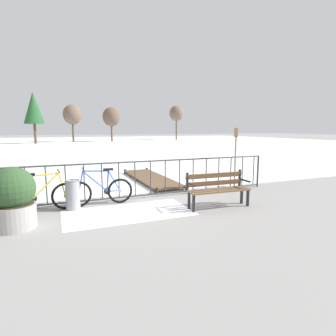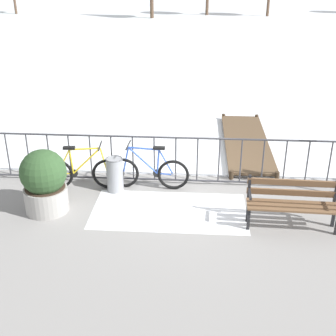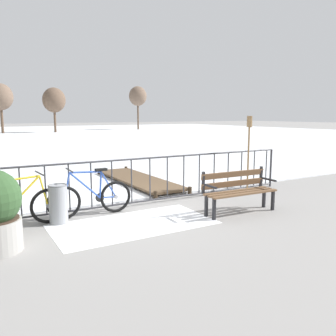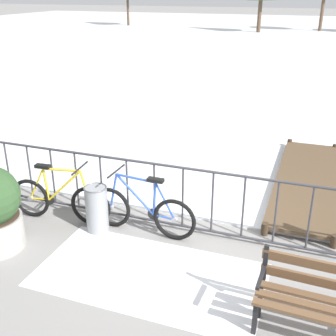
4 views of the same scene
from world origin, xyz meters
name	(u,v)px [view 4 (image 4 of 4)]	position (x,y,z in m)	size (l,w,h in m)	color
ground_plane	(196,233)	(0.00, 0.00, 0.00)	(160.00, 160.00, 0.00)	gray
frozen_pond	(306,38)	(0.00, 28.40, 0.01)	(80.00, 56.00, 0.03)	white
snow_patch	(150,275)	(-0.28, -1.20, 0.00)	(2.95, 1.54, 0.01)	white
railing_fence	(197,200)	(0.00, 0.00, 0.56)	(9.06, 0.06, 1.07)	#38383D
bicycle_near_railing	(142,211)	(-0.78, -0.26, 0.37)	(1.71, 0.52, 0.97)	black
bicycle_second	(60,200)	(-2.15, -0.37, 0.37)	(1.71, 0.52, 0.97)	black
park_bench	(336,300)	(1.93, -1.54, 0.51)	(1.62, 0.54, 0.89)	brown
trash_bin	(97,208)	(-1.46, -0.42, 0.37)	(0.35, 0.35, 0.73)	gray
wooden_dock	(307,180)	(1.48, 2.32, 0.12)	(1.10, 4.15, 0.20)	brown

